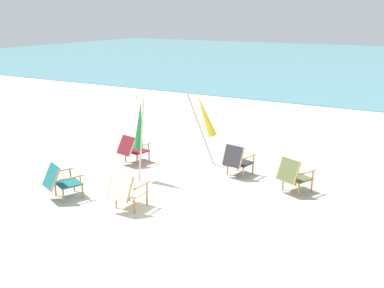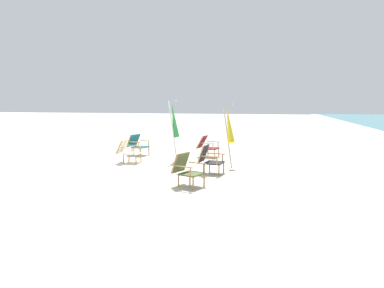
{
  "view_description": "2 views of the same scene",
  "coord_description": "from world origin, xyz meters",
  "px_view_note": "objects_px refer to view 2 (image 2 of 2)",
  "views": [
    {
      "loc": [
        4.37,
        -7.92,
        3.88
      ],
      "look_at": [
        -1.04,
        1.65,
        0.67
      ],
      "focal_mm": 42.0,
      "sensor_mm": 36.0,
      "label": 1
    },
    {
      "loc": [
        9.75,
        3.03,
        2.11
      ],
      "look_at": [
        -0.44,
        1.09,
        0.75
      ],
      "focal_mm": 32.0,
      "sensor_mm": 36.0,
      "label": 2
    }
  ],
  "objects_px": {
    "beach_chair_mid_center": "(209,159)",
    "umbrella_furled_yellow": "(229,125)",
    "beach_chair_far_center": "(186,169)",
    "beach_chair_back_left": "(128,150)",
    "beach_chair_front_left": "(137,144)",
    "beach_chair_back_right": "(207,145)",
    "umbrella_furled_green": "(174,121)"
  },
  "relations": [
    {
      "from": "beach_chair_front_left",
      "to": "umbrella_furled_green",
      "type": "bearing_deg",
      "value": 61.38
    },
    {
      "from": "beach_chair_back_left",
      "to": "umbrella_furled_yellow",
      "type": "height_order",
      "value": "umbrella_furled_yellow"
    },
    {
      "from": "beach_chair_far_center",
      "to": "umbrella_furled_green",
      "type": "xyz_separation_m",
      "value": [
        -3.35,
        -1.13,
        0.94
      ]
    },
    {
      "from": "beach_chair_back_right",
      "to": "beach_chair_front_left",
      "type": "relative_size",
      "value": 0.95
    },
    {
      "from": "beach_chair_back_right",
      "to": "umbrella_furled_yellow",
      "type": "bearing_deg",
      "value": 29.05
    },
    {
      "from": "beach_chair_far_center",
      "to": "beach_chair_front_left",
      "type": "relative_size",
      "value": 0.95
    },
    {
      "from": "beach_chair_mid_center",
      "to": "umbrella_furled_green",
      "type": "relative_size",
      "value": 0.39
    },
    {
      "from": "beach_chair_front_left",
      "to": "umbrella_furled_green",
      "type": "xyz_separation_m",
      "value": [
        0.91,
        1.67,
        0.95
      ]
    },
    {
      "from": "beach_chair_front_left",
      "to": "umbrella_furled_yellow",
      "type": "relative_size",
      "value": 0.45
    },
    {
      "from": "beach_chair_mid_center",
      "to": "beach_chair_back_right",
      "type": "bearing_deg",
      "value": -170.41
    },
    {
      "from": "umbrella_furled_green",
      "to": "beach_chair_mid_center",
      "type": "bearing_deg",
      "value": 39.03
    },
    {
      "from": "beach_chair_mid_center",
      "to": "beach_chair_far_center",
      "type": "height_order",
      "value": "beach_chair_mid_center"
    },
    {
      "from": "beach_chair_back_left",
      "to": "umbrella_furled_yellow",
      "type": "relative_size",
      "value": 0.4
    },
    {
      "from": "beach_chair_mid_center",
      "to": "umbrella_furled_green",
      "type": "height_order",
      "value": "umbrella_furled_green"
    },
    {
      "from": "beach_chair_back_left",
      "to": "beach_chair_front_left",
      "type": "relative_size",
      "value": 0.87
    },
    {
      "from": "beach_chair_back_right",
      "to": "umbrella_furled_green",
      "type": "distance_m",
      "value": 1.71
    },
    {
      "from": "beach_chair_far_center",
      "to": "umbrella_furled_yellow",
      "type": "height_order",
      "value": "umbrella_furled_yellow"
    },
    {
      "from": "beach_chair_front_left",
      "to": "umbrella_furled_yellow",
      "type": "bearing_deg",
      "value": 66.2
    },
    {
      "from": "beach_chair_back_right",
      "to": "umbrella_furled_green",
      "type": "bearing_deg",
      "value": -44.86
    },
    {
      "from": "beach_chair_far_center",
      "to": "umbrella_furled_yellow",
      "type": "xyz_separation_m",
      "value": [
        -2.67,
        0.81,
        0.88
      ]
    },
    {
      "from": "beach_chair_back_left",
      "to": "beach_chair_front_left",
      "type": "bearing_deg",
      "value": -171.66
    },
    {
      "from": "beach_chair_mid_center",
      "to": "umbrella_furled_yellow",
      "type": "height_order",
      "value": "umbrella_furled_yellow"
    },
    {
      "from": "beach_chair_mid_center",
      "to": "umbrella_furled_yellow",
      "type": "xyz_separation_m",
      "value": [
        -1.15,
        0.46,
        0.88
      ]
    },
    {
      "from": "beach_chair_back_left",
      "to": "beach_chair_far_center",
      "type": "relative_size",
      "value": 0.92
    },
    {
      "from": "beach_chair_back_right",
      "to": "beach_chair_mid_center",
      "type": "distance_m",
      "value": 2.87
    },
    {
      "from": "beach_chair_back_left",
      "to": "beach_chair_back_right",
      "type": "distance_m",
      "value": 2.96
    },
    {
      "from": "beach_chair_back_left",
      "to": "umbrella_furled_yellow",
      "type": "bearing_deg",
      "value": 89.87
    },
    {
      "from": "beach_chair_mid_center",
      "to": "beach_chair_far_center",
      "type": "distance_m",
      "value": 1.56
    },
    {
      "from": "beach_chair_back_right",
      "to": "beach_chair_far_center",
      "type": "distance_m",
      "value": 4.35
    },
    {
      "from": "beach_chair_far_center",
      "to": "umbrella_furled_green",
      "type": "bearing_deg",
      "value": -161.38
    },
    {
      "from": "beach_chair_mid_center",
      "to": "beach_chair_front_left",
      "type": "xyz_separation_m",
      "value": [
        -2.74,
        -3.15,
        -0.01
      ]
    },
    {
      "from": "beach_chair_front_left",
      "to": "umbrella_furled_yellow",
      "type": "distance_m",
      "value": 4.04
    }
  ]
}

